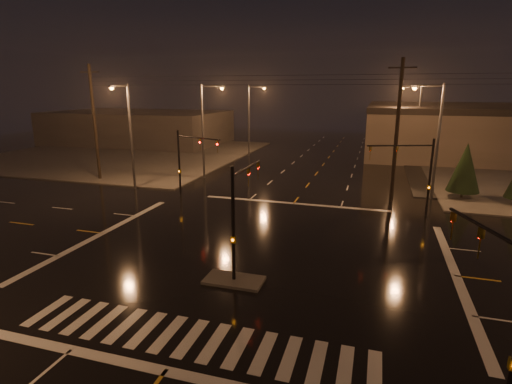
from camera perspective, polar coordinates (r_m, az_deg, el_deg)
ground at (r=24.38m, az=0.09°, el=-8.55°), size 140.00×140.00×0.00m
sidewalk_nw at (r=63.81m, az=-18.27°, el=5.25°), size 36.00×36.00×0.12m
median_island at (r=20.91m, az=-3.16°, el=-12.46°), size 3.00×1.60×0.15m
crosswalk at (r=17.00m, az=-9.30°, el=-19.89°), size 15.00×2.60×0.01m
stop_bar_near at (r=15.60m, az=-12.81°, el=-23.68°), size 16.00×0.50×0.01m
stop_bar_far at (r=34.46m, az=5.40°, el=-1.62°), size 16.00×0.50×0.01m
commercial_block at (r=76.13m, az=-16.37°, el=8.88°), size 30.00×18.00×5.60m
signal_mast_median at (r=20.36m, az=-2.41°, el=-2.06°), size 0.25×4.59×6.00m
signal_mast_ne at (r=32.27m, az=22.02°, el=3.17°), size 4.84×1.86×6.00m
signal_mast_nw at (r=35.89m, az=-9.82°, el=5.08°), size 4.84×1.86×6.00m
signal_mast_se at (r=13.62m, az=31.78°, el=-13.27°), size 1.55×3.87×6.00m
streetlight_1 at (r=43.41m, az=-7.27°, el=9.47°), size 2.77×0.32×10.00m
streetlight_2 at (r=58.34m, az=-0.75°, el=10.85°), size 2.77×0.32×10.00m
streetlight_3 at (r=37.95m, az=24.17°, el=7.60°), size 2.77×0.32×10.00m
streetlight_4 at (r=57.78m, az=21.89°, el=9.79°), size 2.77×0.32×10.00m
streetlight_5 at (r=39.83m, az=-17.75°, el=8.45°), size 0.32×2.77×10.00m
utility_pole_0 at (r=45.63m, az=-22.08°, el=9.19°), size 2.20×0.32×12.00m
utility_pole_1 at (r=35.66m, az=19.48°, el=8.20°), size 2.20×0.32×12.00m
conifer_0 at (r=39.65m, az=27.72°, el=3.13°), size 2.76×2.76×5.02m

